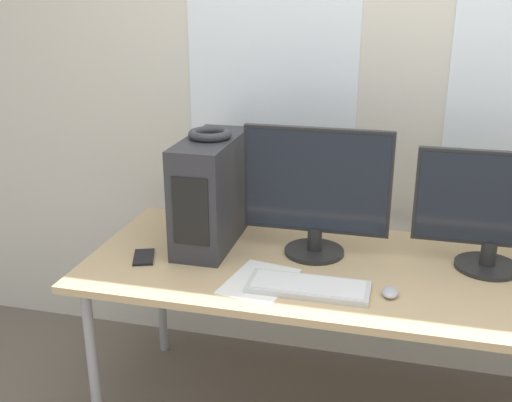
{
  "coord_description": "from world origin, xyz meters",
  "views": [
    {
      "loc": [
        0.02,
        -1.63,
        1.68
      ],
      "look_at": [
        -0.49,
        0.41,
        0.94
      ],
      "focal_mm": 42.0,
      "sensor_mm": 36.0,
      "label": 1
    }
  ],
  "objects_px": {
    "pc_tower": "(211,191)",
    "cell_phone": "(144,257)",
    "monitor_main": "(316,190)",
    "mouse": "(390,292)",
    "keyboard": "(308,287)",
    "monitor_right_near": "(495,209)",
    "headphones": "(210,134)"
  },
  "relations": [
    {
      "from": "pc_tower",
      "to": "mouse",
      "type": "height_order",
      "value": "pc_tower"
    },
    {
      "from": "keyboard",
      "to": "cell_phone",
      "type": "bearing_deg",
      "value": 171.62
    },
    {
      "from": "mouse",
      "to": "monitor_right_near",
      "type": "bearing_deg",
      "value": 41.76
    },
    {
      "from": "headphones",
      "to": "pc_tower",
      "type": "bearing_deg",
      "value": -90.0
    },
    {
      "from": "cell_phone",
      "to": "monitor_main",
      "type": "bearing_deg",
      "value": -2.34
    },
    {
      "from": "pc_tower",
      "to": "monitor_main",
      "type": "xyz_separation_m",
      "value": [
        0.42,
        -0.02,
        0.04
      ]
    },
    {
      "from": "pc_tower",
      "to": "monitor_main",
      "type": "height_order",
      "value": "monitor_main"
    },
    {
      "from": "keyboard",
      "to": "mouse",
      "type": "xyz_separation_m",
      "value": [
        0.27,
        0.02,
        0.0
      ]
    },
    {
      "from": "pc_tower",
      "to": "keyboard",
      "type": "height_order",
      "value": "pc_tower"
    },
    {
      "from": "headphones",
      "to": "mouse",
      "type": "relative_size",
      "value": 2.09
    },
    {
      "from": "pc_tower",
      "to": "cell_phone",
      "type": "height_order",
      "value": "pc_tower"
    },
    {
      "from": "headphones",
      "to": "mouse",
      "type": "height_order",
      "value": "headphones"
    },
    {
      "from": "keyboard",
      "to": "monitor_right_near",
      "type": "bearing_deg",
      "value": 28.07
    },
    {
      "from": "mouse",
      "to": "keyboard",
      "type": "bearing_deg",
      "value": -174.92
    },
    {
      "from": "headphones",
      "to": "cell_phone",
      "type": "height_order",
      "value": "headphones"
    },
    {
      "from": "mouse",
      "to": "headphones",
      "type": "bearing_deg",
      "value": 157.69
    },
    {
      "from": "monitor_main",
      "to": "mouse",
      "type": "height_order",
      "value": "monitor_main"
    },
    {
      "from": "headphones",
      "to": "keyboard",
      "type": "bearing_deg",
      "value": -35.51
    },
    {
      "from": "headphones",
      "to": "monitor_right_near",
      "type": "distance_m",
      "value": 1.08
    },
    {
      "from": "monitor_main",
      "to": "keyboard",
      "type": "relative_size",
      "value": 1.33
    },
    {
      "from": "pc_tower",
      "to": "cell_phone",
      "type": "relative_size",
      "value": 3.13
    },
    {
      "from": "keyboard",
      "to": "headphones",
      "type": "bearing_deg",
      "value": 144.49
    },
    {
      "from": "mouse",
      "to": "cell_phone",
      "type": "relative_size",
      "value": 0.52
    },
    {
      "from": "cell_phone",
      "to": "monitor_right_near",
      "type": "bearing_deg",
      "value": -10.2
    },
    {
      "from": "pc_tower",
      "to": "monitor_main",
      "type": "distance_m",
      "value": 0.43
    },
    {
      "from": "headphones",
      "to": "monitor_right_near",
      "type": "height_order",
      "value": "headphones"
    },
    {
      "from": "pc_tower",
      "to": "monitor_right_near",
      "type": "distance_m",
      "value": 1.06
    },
    {
      "from": "headphones",
      "to": "monitor_right_near",
      "type": "relative_size",
      "value": 0.3
    },
    {
      "from": "keyboard",
      "to": "mouse",
      "type": "height_order",
      "value": "mouse"
    },
    {
      "from": "pc_tower",
      "to": "headphones",
      "type": "bearing_deg",
      "value": 90.0
    },
    {
      "from": "pc_tower",
      "to": "cell_phone",
      "type": "xyz_separation_m",
      "value": [
        -0.2,
        -0.22,
        -0.21
      ]
    },
    {
      "from": "pc_tower",
      "to": "monitor_right_near",
      "type": "bearing_deg",
      "value": 0.3
    }
  ]
}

